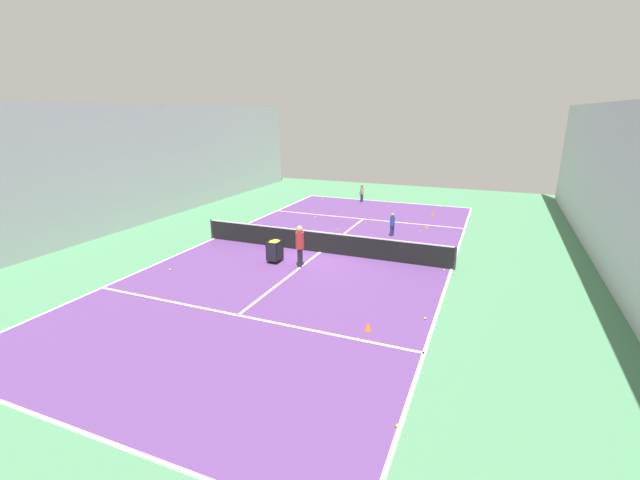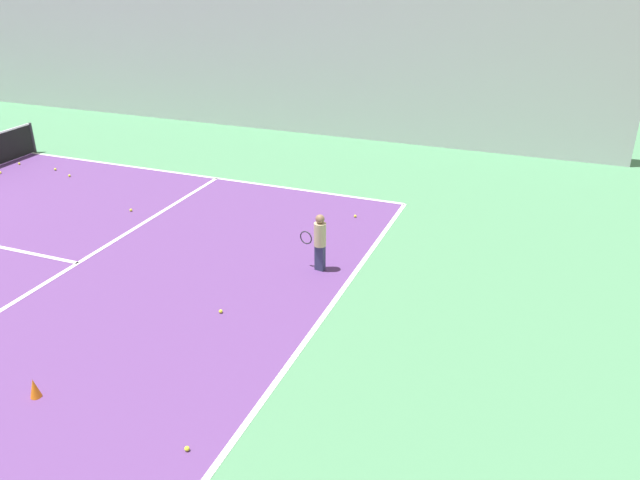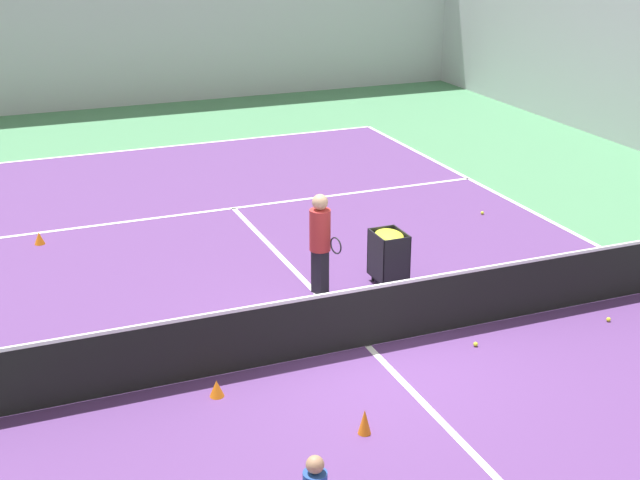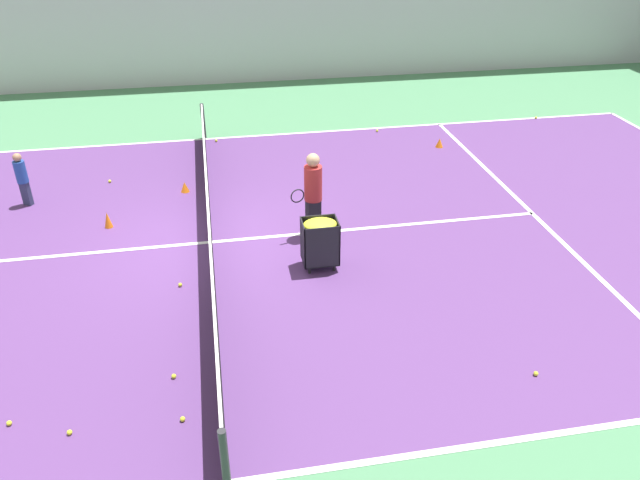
% 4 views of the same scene
% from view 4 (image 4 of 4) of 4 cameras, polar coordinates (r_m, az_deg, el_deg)
% --- Properties ---
extents(ground_plane, '(39.42, 39.42, 0.00)m').
position_cam_4_polar(ground_plane, '(12.38, -9.87, -0.20)').
color(ground_plane, '#477F56').
extents(court_playing_area, '(11.49, 24.57, 0.00)m').
position_cam_4_polar(court_playing_area, '(12.38, -9.88, -0.20)').
color(court_playing_area, '#563370').
rests_on(court_playing_area, ground).
extents(line_sideline_left, '(0.10, 24.57, 0.00)m').
position_cam_4_polar(line_sideline_left, '(17.61, -10.48, 9.06)').
color(line_sideline_left, white).
rests_on(line_sideline_left, ground).
extents(line_service_far, '(11.49, 0.10, 0.00)m').
position_cam_4_polar(line_service_far, '(14.02, 18.84, 2.33)').
color(line_service_far, white).
rests_on(line_service_far, ground).
extents(line_centre_service, '(0.10, 13.51, 0.00)m').
position_cam_4_polar(line_centre_service, '(12.38, -9.88, -0.18)').
color(line_centre_service, white).
rests_on(line_centre_service, ground).
extents(tennis_net, '(11.79, 0.10, 0.97)m').
position_cam_4_polar(tennis_net, '(12.14, -10.08, 1.85)').
color(tennis_net, '#2D2D33').
rests_on(tennis_net, ground).
extents(coach_at_net, '(0.42, 0.68, 1.73)m').
position_cam_4_polar(coach_at_net, '(12.01, -0.65, 4.63)').
color(coach_at_net, black).
rests_on(coach_at_net, ground).
extents(child_midcourt, '(0.32, 0.32, 1.20)m').
position_cam_4_polar(child_midcourt, '(14.80, -25.62, 5.32)').
color(child_midcourt, '#2D3351').
rests_on(child_midcourt, ground).
extents(ball_cart, '(0.50, 0.64, 0.96)m').
position_cam_4_polar(ball_cart, '(11.08, -0.00, 0.49)').
color(ball_cart, black).
rests_on(ball_cart, ground).
extents(training_cone_0, '(0.20, 0.20, 0.24)m').
position_cam_4_polar(training_cone_0, '(17.03, 10.87, 8.73)').
color(training_cone_0, orange).
rests_on(training_cone_0, ground).
extents(training_cone_1, '(0.17, 0.17, 0.33)m').
position_cam_4_polar(training_cone_1, '(13.37, -18.84, 1.76)').
color(training_cone_1, orange).
rests_on(training_cone_1, ground).
extents(training_cone_3, '(0.20, 0.20, 0.23)m').
position_cam_4_polar(training_cone_3, '(14.52, -12.26, 4.77)').
color(training_cone_3, orange).
rests_on(training_cone_3, ground).
extents(tennis_ball_0, '(0.07, 0.07, 0.07)m').
position_cam_4_polar(tennis_ball_0, '(8.64, -12.45, -15.70)').
color(tennis_ball_0, yellow).
rests_on(tennis_ball_0, ground).
extents(tennis_ball_1, '(0.07, 0.07, 0.07)m').
position_cam_4_polar(tennis_ball_1, '(15.48, -18.68, 5.12)').
color(tennis_ball_1, yellow).
rests_on(tennis_ball_1, ground).
extents(tennis_ball_4, '(0.07, 0.07, 0.07)m').
position_cam_4_polar(tennis_ball_4, '(9.32, -26.55, -14.75)').
color(tennis_ball_4, yellow).
rests_on(tennis_ball_4, ground).
extents(tennis_ball_5, '(0.07, 0.07, 0.07)m').
position_cam_4_polar(tennis_ball_5, '(17.93, 5.24, 9.93)').
color(tennis_ball_5, yellow).
rests_on(tennis_ball_5, ground).
extents(tennis_ball_6, '(0.07, 0.07, 0.07)m').
position_cam_4_polar(tennis_ball_6, '(11.14, -12.66, -4.01)').
color(tennis_ball_6, yellow).
rests_on(tennis_ball_6, ground).
extents(tennis_ball_7, '(0.07, 0.07, 0.07)m').
position_cam_4_polar(tennis_ball_7, '(9.59, 19.13, -11.46)').
color(tennis_ball_7, yellow).
rests_on(tennis_ball_7, ground).
extents(tennis_ball_9, '(0.07, 0.07, 0.07)m').
position_cam_4_polar(tennis_ball_9, '(9.28, -13.23, -12.02)').
color(tennis_ball_9, yellow).
rests_on(tennis_ball_9, ground).
extents(tennis_ball_11, '(0.07, 0.07, 0.07)m').
position_cam_4_polar(tennis_ball_11, '(8.89, -21.93, -16.00)').
color(tennis_ball_11, yellow).
rests_on(tennis_ball_11, ground).
extents(tennis_ball_13, '(0.07, 0.07, 0.07)m').
position_cam_4_polar(tennis_ball_13, '(17.35, -9.47, 8.95)').
color(tennis_ball_13, yellow).
rests_on(tennis_ball_13, ground).
extents(tennis_ball_15, '(0.07, 0.07, 0.07)m').
position_cam_4_polar(tennis_ball_15, '(19.99, 19.15, 10.53)').
color(tennis_ball_15, yellow).
rests_on(tennis_ball_15, ground).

